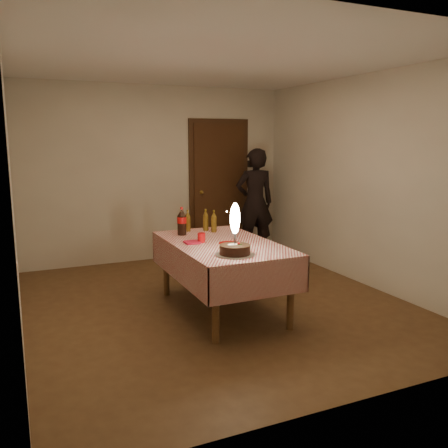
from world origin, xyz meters
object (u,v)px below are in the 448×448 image
(birthday_cake, at_px, (235,243))
(amber_bottle_left, at_px, (188,221))
(red_plate, at_px, (230,243))
(amber_bottle_right, at_px, (214,222))
(cola_bottle, at_px, (182,222))
(photographer, at_px, (255,202))
(dining_table, at_px, (222,252))
(red_cup, at_px, (201,238))
(clear_cup, at_px, (234,234))
(amber_bottle_mid, at_px, (206,221))

(birthday_cake, distance_m, amber_bottle_left, 1.26)
(red_plate, relative_size, amber_bottle_right, 0.86)
(cola_bottle, bearing_deg, red_plate, -64.63)
(cola_bottle, height_order, photographer, photographer)
(dining_table, distance_m, cola_bottle, 0.65)
(dining_table, relative_size, red_plate, 7.82)
(birthday_cake, relative_size, red_cup, 4.88)
(dining_table, xyz_separation_m, clear_cup, (0.20, 0.12, 0.15))
(amber_bottle_mid, bearing_deg, birthday_cake, -99.11)
(red_cup, height_order, amber_bottle_left, amber_bottle_left)
(dining_table, xyz_separation_m, red_cup, (-0.20, 0.08, 0.15))
(red_cup, bearing_deg, cola_bottle, 97.08)
(red_cup, relative_size, amber_bottle_right, 0.39)
(clear_cup, bearing_deg, cola_bottle, 137.24)
(cola_bottle, xyz_separation_m, photographer, (1.73, 1.52, -0.06))
(clear_cup, xyz_separation_m, amber_bottle_mid, (-0.11, 0.55, 0.07))
(birthday_cake, height_order, amber_bottle_mid, birthday_cake)
(amber_bottle_right, distance_m, amber_bottle_mid, 0.13)
(clear_cup, distance_m, amber_bottle_mid, 0.57)
(dining_table, bearing_deg, amber_bottle_right, 75.73)
(dining_table, xyz_separation_m, cola_bottle, (-0.26, 0.54, 0.25))
(red_plate, bearing_deg, amber_bottle_right, 81.55)
(red_cup, bearing_deg, clear_cup, 5.49)
(dining_table, height_order, amber_bottle_left, amber_bottle_left)
(birthday_cake, height_order, amber_bottle_right, birthday_cake)
(amber_bottle_right, relative_size, photographer, 0.15)
(dining_table, relative_size, amber_bottle_left, 6.75)
(red_plate, bearing_deg, amber_bottle_mid, 86.98)
(birthday_cake, distance_m, amber_bottle_mid, 1.23)
(cola_bottle, relative_size, photographer, 0.19)
(amber_bottle_left, height_order, photographer, photographer)
(red_cup, bearing_deg, red_plate, -35.76)
(cola_bottle, distance_m, amber_bottle_left, 0.22)
(red_cup, height_order, amber_bottle_mid, amber_bottle_mid)
(clear_cup, relative_size, photographer, 0.05)
(clear_cup, height_order, cola_bottle, cola_bottle)
(red_cup, bearing_deg, birthday_cake, -81.89)
(amber_bottle_mid, height_order, photographer, photographer)
(dining_table, relative_size, amber_bottle_right, 6.75)
(cola_bottle, distance_m, amber_bottle_mid, 0.37)
(amber_bottle_mid, distance_m, photographer, 1.97)
(amber_bottle_mid, relative_size, photographer, 0.15)
(clear_cup, height_order, photographer, photographer)
(birthday_cake, bearing_deg, red_cup, 98.11)
(photographer, bearing_deg, amber_bottle_left, -139.76)
(amber_bottle_mid, xyz_separation_m, photographer, (1.39, 1.39, -0.02))
(cola_bottle, relative_size, amber_bottle_right, 1.25)
(birthday_cake, xyz_separation_m, red_plate, (0.15, 0.45, -0.11))
(red_plate, height_order, amber_bottle_left, amber_bottle_left)
(birthday_cake, bearing_deg, amber_bottle_right, 77.16)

